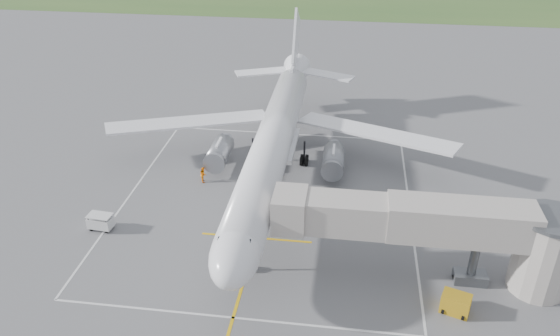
# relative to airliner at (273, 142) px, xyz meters

# --- Properties ---
(ground) EXTENTS (700.00, 700.00, 0.00)m
(ground) POSITION_rel_airliner_xyz_m (0.00, -0.75, -4.39)
(ground) COLOR #5E5E61
(ground) RESTS_ON ground
(apron_markings) EXTENTS (28.20, 60.00, 0.01)m
(apron_markings) POSITION_rel_airliner_xyz_m (0.00, -6.57, -4.38)
(apron_markings) COLOR gold
(apron_markings) RESTS_ON ground
(airliner) EXTENTS (38.93, 46.75, 13.52)m
(airliner) POSITION_rel_airliner_xyz_m (0.00, 0.00, 0.00)
(airliner) COLOR silver
(airliner) RESTS_ON ground
(jet_bridge) EXTENTS (23.40, 5.00, 7.20)m
(jet_bridge) POSITION_rel_airliner_xyz_m (15.72, -14.25, 0.35)
(jet_bridge) COLOR #9C948D
(jet_bridge) RESTS_ON ground
(gpu_unit) EXTENTS (2.42, 2.02, 1.56)m
(gpu_unit) POSITION_rel_airliner_xyz_m (16.32, -17.87, -3.62)
(gpu_unit) COLOR #AE8215
(gpu_unit) RESTS_ON ground
(baggage_cart) EXTENTS (2.30, 1.51, 1.52)m
(baggage_cart) POSITION_rel_airliner_xyz_m (-14.36, -11.29, -3.61)
(baggage_cart) COLOR silver
(baggage_cart) RESTS_ON ground
(ramp_worker_wing) EXTENTS (0.92, 1.00, 1.67)m
(ramp_worker_wing) POSITION_rel_airliner_xyz_m (-7.28, -1.55, -3.56)
(ramp_worker_wing) COLOR orange
(ramp_worker_wing) RESTS_ON ground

